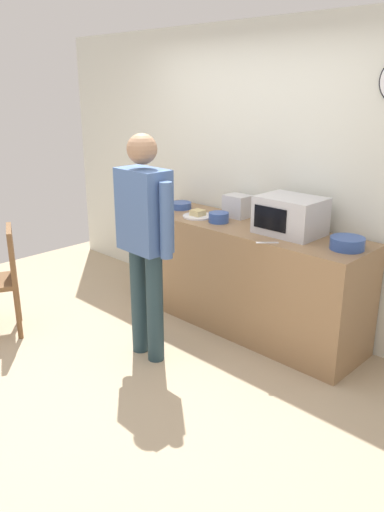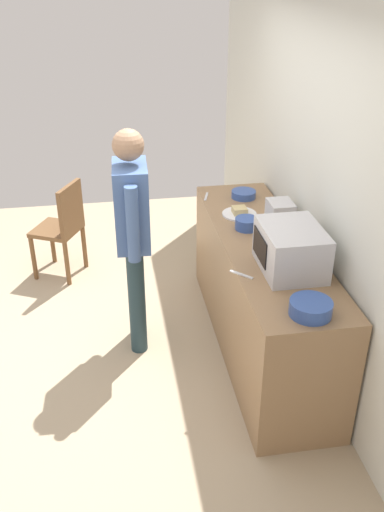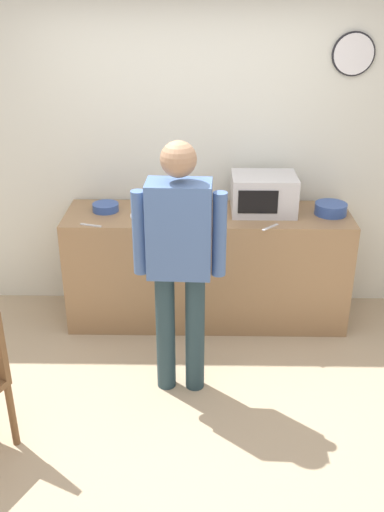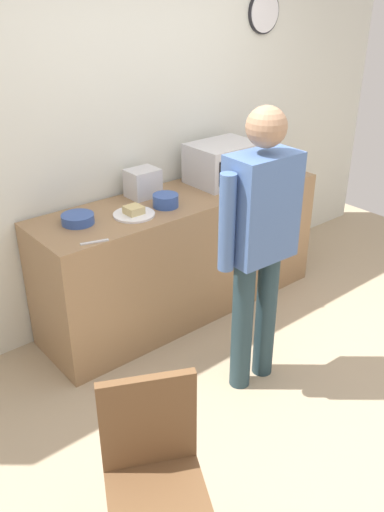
{
  "view_description": "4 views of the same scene",
  "coord_description": "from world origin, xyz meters",
  "px_view_note": "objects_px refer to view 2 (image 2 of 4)",
  "views": [
    {
      "loc": [
        2.73,
        -2.05,
        2.07
      ],
      "look_at": [
        0.03,
        0.71,
        0.76
      ],
      "focal_mm": 35.26,
      "sensor_mm": 36.0,
      "label": 1
    },
    {
      "loc": [
        3.62,
        0.12,
        2.77
      ],
      "look_at": [
        0.04,
        0.7,
        0.8
      ],
      "focal_mm": 38.9,
      "sensor_mm": 36.0,
      "label": 2
    },
    {
      "loc": [
        0.09,
        -3.02,
        2.57
      ],
      "look_at": [
        0.02,
        0.81,
        0.76
      ],
      "focal_mm": 40.36,
      "sensor_mm": 36.0,
      "label": 3
    },
    {
      "loc": [
        -2.1,
        -1.6,
        2.31
      ],
      "look_at": [
        -0.07,
        0.85,
        0.67
      ],
      "focal_mm": 37.48,
      "sensor_mm": 36.0,
      "label": 4
    }
  ],
  "objects_px": {
    "salad_bowl": "(244,194)",
    "fork_utensil": "(241,275)",
    "toaster": "(280,214)",
    "wooden_chair": "(63,226)",
    "sandwich_plate": "(239,213)",
    "spoon_utensil": "(206,196)",
    "cereal_bowl": "(311,308)",
    "microwave": "(291,249)",
    "person_standing": "(133,227)",
    "mixing_bowl": "(247,224)"
  },
  "relations": [
    {
      "from": "fork_utensil",
      "to": "wooden_chair",
      "type": "relative_size",
      "value": 0.18
    },
    {
      "from": "microwave",
      "to": "toaster",
      "type": "xyz_separation_m",
      "value": [
        -0.65,
        0.13,
        -0.05
      ]
    },
    {
      "from": "sandwich_plate",
      "to": "salad_bowl",
      "type": "xyz_separation_m",
      "value": [
        -0.35,
        0.12,
        0.01
      ]
    },
    {
      "from": "cereal_bowl",
      "to": "toaster",
      "type": "height_order",
      "value": "toaster"
    },
    {
      "from": "fork_utensil",
      "to": "mixing_bowl",
      "type": "bearing_deg",
      "value": 163.19
    },
    {
      "from": "fork_utensil",
      "to": "person_standing",
      "type": "xyz_separation_m",
      "value": [
        -0.65,
        -0.66,
        0.09
      ]
    },
    {
      "from": "salad_bowl",
      "to": "cereal_bowl",
      "type": "relative_size",
      "value": 0.84
    },
    {
      "from": "sandwich_plate",
      "to": "salad_bowl",
      "type": "relative_size",
      "value": 1.32
    },
    {
      "from": "toaster",
      "to": "fork_utensil",
      "type": "bearing_deg",
      "value": -34.38
    },
    {
      "from": "fork_utensil",
      "to": "wooden_chair",
      "type": "height_order",
      "value": "fork_utensil"
    },
    {
      "from": "sandwich_plate",
      "to": "toaster",
      "type": "height_order",
      "value": "toaster"
    },
    {
      "from": "cereal_bowl",
      "to": "toaster",
      "type": "xyz_separation_m",
      "value": [
        -1.18,
        0.18,
        0.06
      ]
    },
    {
      "from": "fork_utensil",
      "to": "wooden_chair",
      "type": "bearing_deg",
      "value": -145.74
    },
    {
      "from": "toaster",
      "to": "wooden_chair",
      "type": "bearing_deg",
      "value": -124.3
    },
    {
      "from": "cereal_bowl",
      "to": "toaster",
      "type": "distance_m",
      "value": 1.19
    },
    {
      "from": "sandwich_plate",
      "to": "cereal_bowl",
      "type": "xyz_separation_m",
      "value": [
        1.43,
        0.08,
        0.03
      ]
    },
    {
      "from": "microwave",
      "to": "fork_utensil",
      "type": "bearing_deg",
      "value": -85.47
    },
    {
      "from": "person_standing",
      "to": "wooden_chair",
      "type": "xyz_separation_m",
      "value": [
        -1.2,
        -0.6,
        -0.51
      ]
    },
    {
      "from": "salad_bowl",
      "to": "fork_utensil",
      "type": "xyz_separation_m",
      "value": [
        1.27,
        -0.33,
        -0.03
      ]
    },
    {
      "from": "salad_bowl",
      "to": "cereal_bowl",
      "type": "height_order",
      "value": "cereal_bowl"
    },
    {
      "from": "microwave",
      "to": "toaster",
      "type": "bearing_deg",
      "value": 168.54
    },
    {
      "from": "wooden_chair",
      "to": "salad_bowl",
      "type": "bearing_deg",
      "value": 70.05
    },
    {
      "from": "salad_bowl",
      "to": "spoon_utensil",
      "type": "bearing_deg",
      "value": -101.74
    },
    {
      "from": "microwave",
      "to": "mixing_bowl",
      "type": "relative_size",
      "value": 2.83
    },
    {
      "from": "sandwich_plate",
      "to": "toaster",
      "type": "distance_m",
      "value": 0.37
    },
    {
      "from": "microwave",
      "to": "wooden_chair",
      "type": "height_order",
      "value": "microwave"
    },
    {
      "from": "microwave",
      "to": "toaster",
      "type": "height_order",
      "value": "microwave"
    },
    {
      "from": "spoon_utensil",
      "to": "person_standing",
      "type": "relative_size",
      "value": 0.1
    },
    {
      "from": "mixing_bowl",
      "to": "spoon_utensil",
      "type": "bearing_deg",
      "value": -164.44
    },
    {
      "from": "microwave",
      "to": "person_standing",
      "type": "height_order",
      "value": "person_standing"
    },
    {
      "from": "mixing_bowl",
      "to": "person_standing",
      "type": "distance_m",
      "value": 0.86
    },
    {
      "from": "salad_bowl",
      "to": "toaster",
      "type": "xyz_separation_m",
      "value": [
        0.6,
        0.13,
        0.07
      ]
    },
    {
      "from": "mixing_bowl",
      "to": "toaster",
      "type": "height_order",
      "value": "toaster"
    },
    {
      "from": "salad_bowl",
      "to": "person_standing",
      "type": "bearing_deg",
      "value": -57.69
    },
    {
      "from": "toaster",
      "to": "cereal_bowl",
      "type": "bearing_deg",
      "value": -8.53
    },
    {
      "from": "microwave",
      "to": "person_standing",
      "type": "bearing_deg",
      "value": -122.24
    },
    {
      "from": "fork_utensil",
      "to": "spoon_utensil",
      "type": "bearing_deg",
      "value": 179.3
    },
    {
      "from": "microwave",
      "to": "fork_utensil",
      "type": "xyz_separation_m",
      "value": [
        0.03,
        -0.33,
        -0.15
      ]
    },
    {
      "from": "sandwich_plate",
      "to": "wooden_chair",
      "type": "xyz_separation_m",
      "value": [
        -0.92,
        -1.47,
        -0.44
      ]
    },
    {
      "from": "spoon_utensil",
      "to": "sandwich_plate",
      "type": "bearing_deg",
      "value": 25.15
    },
    {
      "from": "microwave",
      "to": "wooden_chair",
      "type": "distance_m",
      "value": 2.49
    },
    {
      "from": "toaster",
      "to": "fork_utensil",
      "type": "height_order",
      "value": "toaster"
    },
    {
      "from": "cereal_bowl",
      "to": "sandwich_plate",
      "type": "bearing_deg",
      "value": -176.93
    },
    {
      "from": "microwave",
      "to": "toaster",
      "type": "relative_size",
      "value": 2.27
    },
    {
      "from": "sandwich_plate",
      "to": "toaster",
      "type": "bearing_deg",
      "value": 45.12
    },
    {
      "from": "microwave",
      "to": "wooden_chair",
      "type": "relative_size",
      "value": 0.53
    },
    {
      "from": "person_standing",
      "to": "sandwich_plate",
      "type": "bearing_deg",
      "value": 107.77
    },
    {
      "from": "toaster",
      "to": "person_standing",
      "type": "distance_m",
      "value": 1.12
    },
    {
      "from": "salad_bowl",
      "to": "person_standing",
      "type": "distance_m",
      "value": 1.17
    },
    {
      "from": "sandwich_plate",
      "to": "fork_utensil",
      "type": "relative_size",
      "value": 1.62
    }
  ]
}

